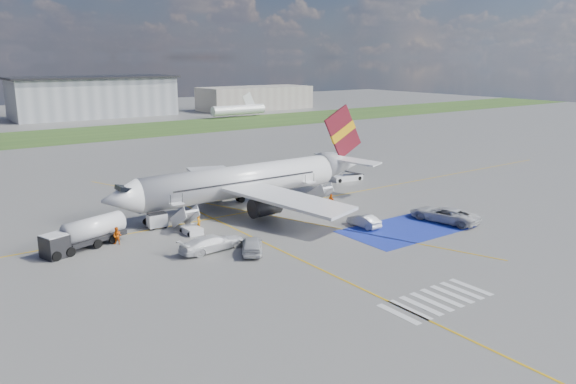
% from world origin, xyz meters
% --- Properties ---
extents(ground, '(400.00, 400.00, 0.00)m').
position_xyz_m(ground, '(0.00, 0.00, 0.00)').
color(ground, '#60605E').
rests_on(ground, ground).
extents(grass_strip, '(400.00, 30.00, 0.01)m').
position_xyz_m(grass_strip, '(0.00, 95.00, 0.01)').
color(grass_strip, '#2D4C1E').
rests_on(grass_strip, ground).
extents(taxiway_line_main, '(120.00, 0.20, 0.01)m').
position_xyz_m(taxiway_line_main, '(0.00, 12.00, 0.01)').
color(taxiway_line_main, gold).
rests_on(taxiway_line_main, ground).
extents(taxiway_line_cross, '(0.20, 60.00, 0.01)m').
position_xyz_m(taxiway_line_cross, '(-5.00, -10.00, 0.01)').
color(taxiway_line_cross, gold).
rests_on(taxiway_line_cross, ground).
extents(taxiway_line_diag, '(20.71, 56.45, 0.01)m').
position_xyz_m(taxiway_line_diag, '(0.00, 12.00, 0.01)').
color(taxiway_line_diag, gold).
rests_on(taxiway_line_diag, ground).
extents(staging_box, '(14.00, 8.00, 0.01)m').
position_xyz_m(staging_box, '(10.00, -4.00, 0.01)').
color(staging_box, '#1B2DA2').
rests_on(staging_box, ground).
extents(crosswalk, '(9.00, 4.00, 0.01)m').
position_xyz_m(crosswalk, '(-1.80, -18.00, 0.01)').
color(crosswalk, silver).
rests_on(crosswalk, ground).
extents(terminal_centre, '(48.00, 18.00, 12.00)m').
position_xyz_m(terminal_centre, '(20.00, 135.00, 6.00)').
color(terminal_centre, gray).
rests_on(terminal_centre, ground).
extents(terminal_east, '(40.00, 16.00, 8.00)m').
position_xyz_m(terminal_east, '(75.00, 128.00, 4.00)').
color(terminal_east, '#9C9387').
rests_on(terminal_east, ground).
extents(airliner, '(36.81, 32.95, 11.92)m').
position_xyz_m(airliner, '(1.51, 14.00, 3.39)').
color(airliner, silver).
rests_on(airliner, ground).
extents(airstairs_fwd, '(1.90, 5.20, 3.60)m').
position_xyz_m(airstairs_fwd, '(-9.50, 8.70, 0.62)').
color(airstairs_fwd, silver).
rests_on(airstairs_fwd, ground).
extents(airstairs_aft, '(1.90, 5.20, 3.60)m').
position_xyz_m(airstairs_aft, '(9.00, 8.70, 0.62)').
color(airstairs_aft, silver).
rests_on(airstairs_aft, ground).
extents(fuel_tanker, '(8.66, 4.69, 2.87)m').
position_xyz_m(fuel_tanker, '(-20.00, 10.10, 1.21)').
color(fuel_tanker, black).
rests_on(fuel_tanker, ground).
extents(gpu_cart, '(2.09, 1.42, 1.69)m').
position_xyz_m(gpu_cart, '(-11.70, 12.23, 0.76)').
color(gpu_cart, silver).
rests_on(gpu_cart, ground).
extents(belt_loader, '(5.37, 2.42, 1.57)m').
position_xyz_m(belt_loader, '(21.36, 18.30, 0.39)').
color(belt_loader, silver).
rests_on(belt_loader, ground).
extents(car_silver_a, '(4.22, 5.10, 1.64)m').
position_xyz_m(car_silver_a, '(-7.56, -0.62, 0.82)').
color(car_silver_a, '#B3B5BA').
rests_on(car_silver_a, ground).
extents(car_silver_b, '(1.58, 4.20, 1.37)m').
position_xyz_m(car_silver_b, '(6.87, -0.67, 0.68)').
color(car_silver_b, silver).
rests_on(car_silver_b, ground).
extents(van_white_a, '(3.79, 6.46, 2.28)m').
position_xyz_m(van_white_a, '(15.66, -4.48, 1.14)').
color(van_white_a, silver).
rests_on(van_white_a, ground).
extents(van_white_b, '(5.31, 2.51, 2.02)m').
position_xyz_m(van_white_b, '(-10.27, 2.20, 1.01)').
color(van_white_b, white).
rests_on(van_white_b, ground).
extents(crew_fwd, '(0.75, 0.80, 1.83)m').
position_xyz_m(crew_fwd, '(-8.53, 8.51, 0.92)').
color(crew_fwd, orange).
rests_on(crew_fwd, ground).
extents(crew_nose, '(1.09, 1.08, 1.78)m').
position_xyz_m(crew_nose, '(-17.12, 9.31, 0.89)').
color(crew_nose, orange).
rests_on(crew_nose, ground).
extents(crew_aft, '(0.55, 1.13, 1.87)m').
position_xyz_m(crew_aft, '(8.83, 7.20, 0.93)').
color(crew_aft, orange).
rests_on(crew_aft, ground).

